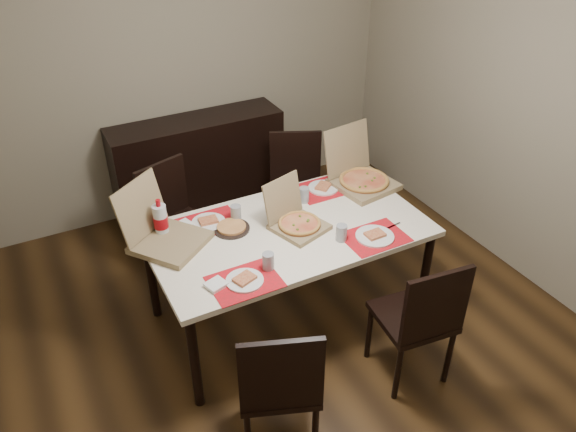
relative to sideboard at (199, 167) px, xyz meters
The scene contains 19 objects.
ground 1.84m from the sideboard, 90.00° to the right, with size 3.80×4.00×0.02m, color #432B14.
room_walls 1.86m from the sideboard, 90.00° to the right, with size 3.84×4.02×2.62m.
sideboard is the anchor object (origin of this frame).
dining_table 1.64m from the sideboard, 88.42° to the right, with size 1.80×1.00×0.75m.
chair_near_left 2.58m from the sideboard, 100.95° to the right, with size 0.54×0.54×0.93m.
chair_near_right 2.54m from the sideboard, 79.34° to the right, with size 0.47×0.47×0.93m.
chair_far_left 0.92m from the sideboard, 121.42° to the right, with size 0.53×0.53×0.93m.
chair_far_right 0.96m from the sideboard, 53.80° to the right, with size 0.56×0.56×0.93m.
setting_near_left 2.03m from the sideboard, 101.44° to the right, with size 0.44×0.30×0.11m.
setting_near_right 2.02m from the sideboard, 77.42° to the right, with size 0.49×0.30×0.11m.
setting_far_left 1.41m from the sideboard, 105.32° to the right, with size 0.49×0.30×0.11m.
setting_far_right 1.43m from the sideboard, 71.12° to the right, with size 0.49×0.30×0.11m.
napkin_loose 1.66m from the sideboard, 83.26° to the right, with size 0.12×0.11×0.02m, color white.
pizza_box_center 1.67m from the sideboard, 86.49° to the right, with size 0.40×0.42×0.31m.
pizza_box_right 1.61m from the sideboard, 60.01° to the right, with size 0.46×0.50×0.41m.
pizza_box_left 1.61m from the sideboard, 116.97° to the right, with size 0.58×0.59×0.40m.
faina_plate 1.52m from the sideboard, 101.08° to the right, with size 0.24×0.24×0.03m.
dip_bowl 1.46m from the sideboard, 87.23° to the right, with size 0.13×0.13×0.03m, color white.
soda_bottle 1.55m from the sideboard, 118.12° to the right, with size 0.09×0.09×0.27m.
Camera 1 is at (-1.36, -2.51, 2.83)m, focal length 35.00 mm.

